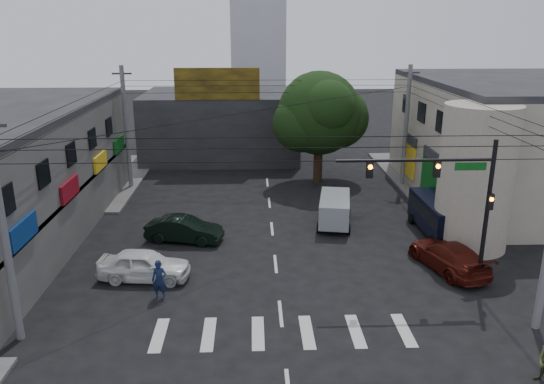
{
  "coord_description": "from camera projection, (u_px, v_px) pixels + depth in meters",
  "views": [
    {
      "loc": [
        -1.13,
        -23.3,
        12.0
      ],
      "look_at": [
        -0.11,
        4.0,
        3.33
      ],
      "focal_mm": 35.0,
      "sensor_mm": 36.0,
      "label": 1
    }
  ],
  "objects": [
    {
      "name": "sidewalk_far_right",
      "position": [
        485.0,
        176.0,
        43.63
      ],
      "size": [
        16.0,
        16.0,
        0.15
      ],
      "primitive_type": "cube",
      "color": "#514F4C",
      "rests_on": "ground"
    },
    {
      "name": "utility_pole_far_left",
      "position": [
        126.0,
        128.0,
        39.34
      ],
      "size": [
        0.32,
        0.32,
        9.2
      ],
      "primitive_type": "cylinder",
      "color": "#59595B",
      "rests_on": "ground"
    },
    {
      "name": "dark_sedan",
      "position": [
        184.0,
        229.0,
        30.48
      ],
      "size": [
        3.33,
        5.01,
        1.45
      ],
      "primitive_type": "imported",
      "rotation": [
        0.0,
        0.0,
        1.36
      ],
      "color": "black",
      "rests_on": "ground"
    },
    {
      "name": "white_compact",
      "position": [
        144.0,
        265.0,
        25.89
      ],
      "size": [
        2.66,
        4.81,
        1.52
      ],
      "primitive_type": "imported",
      "rotation": [
        0.0,
        0.0,
        1.47
      ],
      "color": "white",
      "rests_on": "ground"
    },
    {
      "name": "corner_column",
      "position": [
        475.0,
        178.0,
        28.86
      ],
      "size": [
        4.0,
        4.0,
        8.0
      ],
      "primitive_type": "cylinder",
      "color": "gray",
      "rests_on": "ground"
    },
    {
      "name": "sidewalk_far_left",
      "position": [
        42.0,
        180.0,
        42.35
      ],
      "size": [
        16.0,
        16.0,
        0.15
      ],
      "primitive_type": "cube",
      "color": "#514F4C",
      "rests_on": "ground"
    },
    {
      "name": "building_far",
      "position": [
        222.0,
        125.0,
        49.58
      ],
      "size": [
        14.0,
        10.0,
        6.0
      ],
      "primitive_type": "cube",
      "color": "#232326",
      "rests_on": "ground"
    },
    {
      "name": "building_right",
      "position": [
        521.0,
        142.0,
        37.68
      ],
      "size": [
        14.0,
        18.0,
        8.0
      ],
      "primitive_type": "cube",
      "color": "gray",
      "rests_on": "ground"
    },
    {
      "name": "silver_minivan",
      "position": [
        334.0,
        211.0,
        32.91
      ],
      "size": [
        4.86,
        3.22,
        1.83
      ],
      "primitive_type": null,
      "rotation": [
        0.0,
        0.0,
        1.4
      ],
      "color": "#ABAEB4",
      "rests_on": "ground"
    },
    {
      "name": "utility_pole_near_left",
      "position": [
        3.0,
        231.0,
        19.81
      ],
      "size": [
        0.32,
        0.32,
        9.2
      ],
      "primitive_type": "cylinder",
      "color": "#59595B",
      "rests_on": "ground"
    },
    {
      "name": "traffic_officer",
      "position": [
        159.0,
        280.0,
        24.02
      ],
      "size": [
        0.75,
        0.55,
        1.86
      ],
      "primitive_type": "imported",
      "rotation": [
        0.0,
        0.0,
        -0.08
      ],
      "color": "#121D3F",
      "rests_on": "ground"
    },
    {
      "name": "navy_van",
      "position": [
        438.0,
        217.0,
        31.41
      ],
      "size": [
        5.4,
        2.2,
        2.13
      ],
      "primitive_type": null,
      "rotation": [
        0.0,
        0.0,
        1.59
      ],
      "color": "black",
      "rests_on": "ground"
    },
    {
      "name": "ground",
      "position": [
        277.0,
        282.0,
        25.87
      ],
      "size": [
        160.0,
        160.0,
        0.0
      ],
      "primitive_type": "plane",
      "color": "black",
      "rests_on": "ground"
    },
    {
      "name": "billboard",
      "position": [
        217.0,
        84.0,
        43.61
      ],
      "size": [
        7.0,
        0.3,
        2.6
      ],
      "primitive_type": "cube",
      "color": "olive",
      "rests_on": "building_far"
    },
    {
      "name": "utility_pole_far_right",
      "position": [
        406.0,
        127.0,
        40.09
      ],
      "size": [
        0.32,
        0.32,
        9.2
      ],
      "primitive_type": "cylinder",
      "color": "#59595B",
      "rests_on": "ground"
    },
    {
      "name": "street_tree",
      "position": [
        319.0,
        113.0,
        40.55
      ],
      "size": [
        6.4,
        6.4,
        8.7
      ],
      "color": "black",
      "rests_on": "ground"
    },
    {
      "name": "maroon_sedan",
      "position": [
        448.0,
        256.0,
        26.94
      ],
      "size": [
        4.77,
        6.2,
        1.48
      ],
      "primitive_type": "imported",
      "rotation": [
        0.0,
        0.0,
        3.42
      ],
      "color": "#4B110A",
      "rests_on": "ground"
    },
    {
      "name": "traffic_gantry",
      "position": [
        453.0,
        192.0,
        23.73
      ],
      "size": [
        7.1,
        0.35,
        7.2
      ],
      "color": "black",
      "rests_on": "ground"
    }
  ]
}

